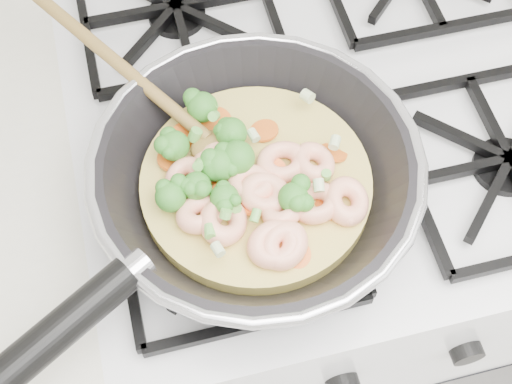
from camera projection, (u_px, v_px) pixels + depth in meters
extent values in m
cube|color=white|center=(306.00, 253.00, 1.22)|extent=(0.60, 0.60, 0.90)
cube|color=black|center=(331.00, 82.00, 0.82)|extent=(0.56, 0.56, 0.02)
torus|color=silver|center=(256.00, 164.00, 0.68)|extent=(0.33, 0.33, 0.01)
cylinder|color=black|center=(38.00, 348.00, 0.59)|extent=(0.18, 0.13, 0.03)
cylinder|color=#D0BE5A|center=(256.00, 184.00, 0.71)|extent=(0.23, 0.23, 0.02)
ellipsoid|color=olive|center=(217.00, 146.00, 0.71)|extent=(0.06, 0.07, 0.02)
cylinder|color=olive|center=(111.00, 58.00, 0.73)|extent=(0.17, 0.22, 0.06)
torus|color=#FFBA96|center=(314.00, 163.00, 0.70)|extent=(0.05, 0.05, 0.03)
torus|color=#FFBA96|center=(200.00, 214.00, 0.67)|extent=(0.06, 0.06, 0.03)
torus|color=#FFBA96|center=(214.00, 163.00, 0.70)|extent=(0.06, 0.06, 0.03)
torus|color=#FFBA96|center=(223.00, 221.00, 0.67)|extent=(0.08, 0.07, 0.03)
torus|color=#FFBA96|center=(251.00, 184.00, 0.69)|extent=(0.06, 0.06, 0.02)
torus|color=#FFBA96|center=(185.00, 178.00, 0.69)|extent=(0.07, 0.07, 0.03)
torus|color=#FFBA96|center=(316.00, 203.00, 0.68)|extent=(0.06, 0.06, 0.02)
torus|color=#FFBA96|center=(284.00, 245.00, 0.65)|extent=(0.07, 0.07, 0.03)
torus|color=#FFBA96|center=(275.00, 244.00, 0.65)|extent=(0.06, 0.07, 0.03)
torus|color=#FFBA96|center=(283.00, 162.00, 0.70)|extent=(0.05, 0.05, 0.02)
torus|color=#FFBA96|center=(265.00, 194.00, 0.68)|extent=(0.07, 0.07, 0.03)
torus|color=#FFBA96|center=(222.00, 161.00, 0.70)|extent=(0.06, 0.06, 0.02)
torus|color=#FFBA96|center=(282.00, 209.00, 0.67)|extent=(0.07, 0.07, 0.03)
torus|color=#FFBA96|center=(347.00, 201.00, 0.68)|extent=(0.06, 0.06, 0.03)
ellipsoid|color=#3E892D|center=(174.00, 146.00, 0.70)|extent=(0.04, 0.04, 0.03)
ellipsoid|color=#3E892D|center=(171.00, 197.00, 0.67)|extent=(0.04, 0.04, 0.03)
ellipsoid|color=#3E892D|center=(237.00, 158.00, 0.69)|extent=(0.04, 0.04, 0.03)
ellipsoid|color=#3E892D|center=(215.00, 166.00, 0.68)|extent=(0.04, 0.04, 0.03)
ellipsoid|color=#3E892D|center=(225.00, 198.00, 0.67)|extent=(0.04, 0.04, 0.03)
ellipsoid|color=#3E892D|center=(202.00, 107.00, 0.72)|extent=(0.04, 0.04, 0.03)
ellipsoid|color=#3E892D|center=(219.00, 165.00, 0.68)|extent=(0.04, 0.04, 0.03)
ellipsoid|color=#3E892D|center=(197.00, 186.00, 0.67)|extent=(0.04, 0.04, 0.03)
ellipsoid|color=#3E892D|center=(293.00, 198.00, 0.67)|extent=(0.04, 0.04, 0.03)
ellipsoid|color=#3E892D|center=(231.00, 133.00, 0.70)|extent=(0.04, 0.04, 0.03)
cylinder|color=orange|center=(274.00, 170.00, 0.70)|extent=(0.03, 0.03, 0.01)
cylinder|color=orange|center=(174.00, 160.00, 0.71)|extent=(0.04, 0.04, 0.01)
cylinder|color=orange|center=(207.00, 174.00, 0.70)|extent=(0.03, 0.03, 0.01)
cylinder|color=orange|center=(186.00, 137.00, 0.72)|extent=(0.04, 0.04, 0.00)
cylinder|color=orange|center=(216.00, 121.00, 0.73)|extent=(0.04, 0.04, 0.01)
cylinder|color=orange|center=(328.00, 208.00, 0.68)|extent=(0.04, 0.04, 0.01)
cylinder|color=orange|center=(333.00, 152.00, 0.71)|extent=(0.03, 0.03, 0.01)
cylinder|color=orange|center=(223.00, 194.00, 0.69)|extent=(0.03, 0.03, 0.01)
cylinder|color=orange|center=(271.00, 244.00, 0.66)|extent=(0.04, 0.04, 0.01)
cylinder|color=orange|center=(264.00, 131.00, 0.73)|extent=(0.04, 0.04, 0.01)
cylinder|color=orange|center=(248.00, 206.00, 0.68)|extent=(0.03, 0.03, 0.01)
cylinder|color=orange|center=(261.00, 180.00, 0.70)|extent=(0.03, 0.03, 0.01)
cylinder|color=orange|center=(296.00, 255.00, 0.66)|extent=(0.03, 0.03, 0.01)
cylinder|color=orange|center=(312.00, 187.00, 0.69)|extent=(0.04, 0.04, 0.01)
cylinder|color=#66B448|center=(214.00, 116.00, 0.71)|extent=(0.01, 0.01, 0.01)
cylinder|color=#66B448|center=(210.00, 231.00, 0.65)|extent=(0.01, 0.01, 0.01)
cylinder|color=#66B448|center=(237.00, 147.00, 0.70)|extent=(0.01, 0.01, 0.01)
cylinder|color=#66B448|center=(235.00, 205.00, 0.67)|extent=(0.01, 0.01, 0.01)
cylinder|color=#66B448|center=(226.00, 214.00, 0.65)|extent=(0.01, 0.01, 0.01)
cylinder|color=beige|center=(240.00, 151.00, 0.68)|extent=(0.01, 0.01, 0.01)
cylinder|color=#66B448|center=(195.00, 135.00, 0.70)|extent=(0.01, 0.01, 0.01)
cylinder|color=#66B448|center=(326.00, 175.00, 0.68)|extent=(0.01, 0.01, 0.01)
cylinder|color=#66B448|center=(211.00, 105.00, 0.72)|extent=(0.01, 0.01, 0.01)
cylinder|color=#66B448|center=(199.00, 165.00, 0.68)|extent=(0.01, 0.01, 0.01)
cylinder|color=beige|center=(319.00, 185.00, 0.67)|extent=(0.01, 0.01, 0.01)
cylinder|color=beige|center=(307.00, 96.00, 0.72)|extent=(0.01, 0.01, 0.01)
cylinder|color=#66B448|center=(255.00, 216.00, 0.66)|extent=(0.01, 0.01, 0.01)
cylinder|color=beige|center=(253.00, 135.00, 0.71)|extent=(0.01, 0.01, 0.01)
cylinder|color=beige|center=(218.00, 249.00, 0.63)|extent=(0.01, 0.01, 0.01)
cylinder|color=beige|center=(335.00, 142.00, 0.70)|extent=(0.01, 0.01, 0.01)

